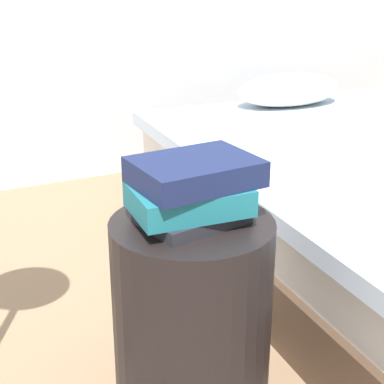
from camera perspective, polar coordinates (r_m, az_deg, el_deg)
side_table at (r=1.57m, az=0.00°, el=-12.36°), size 0.40×0.40×0.57m
book_charcoal at (r=1.43m, az=-0.04°, el=-2.36°), size 0.26×0.21×0.03m
book_teal at (r=1.41m, az=-0.23°, el=-0.66°), size 0.28×0.21×0.06m
book_navy at (r=1.40m, az=0.27°, el=1.92°), size 0.29×0.23×0.06m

